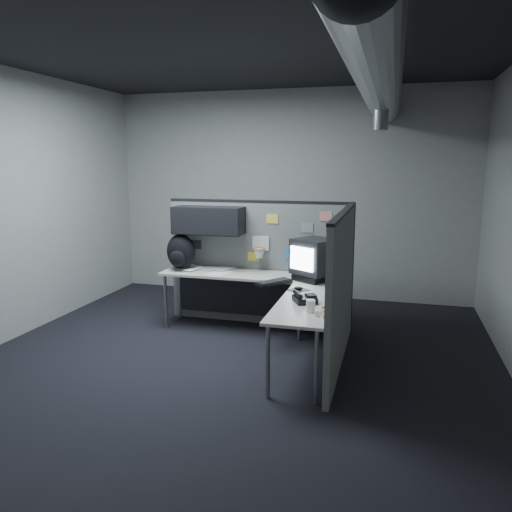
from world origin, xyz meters
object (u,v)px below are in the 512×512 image
(monitor, at_px, (314,259))
(desk, at_px, (265,290))
(phone, at_px, (304,298))
(keyboard, at_px, (274,282))
(backpack, at_px, (181,252))

(monitor, bearing_deg, desk, -176.86)
(monitor, relative_size, phone, 2.01)
(keyboard, height_order, phone, phone)
(desk, xyz_separation_m, backpack, (-1.21, 0.30, 0.34))
(backpack, bearing_deg, phone, -16.72)
(desk, distance_m, phone, 1.02)
(keyboard, bearing_deg, monitor, 28.59)
(monitor, bearing_deg, backpack, 161.83)
(keyboard, bearing_deg, desk, 128.54)
(keyboard, relative_size, phone, 1.54)
(desk, relative_size, phone, 7.84)
(phone, bearing_deg, desk, 110.30)
(phone, distance_m, backpack, 2.14)
(desk, bearing_deg, phone, -52.34)
(monitor, height_order, phone, monitor)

